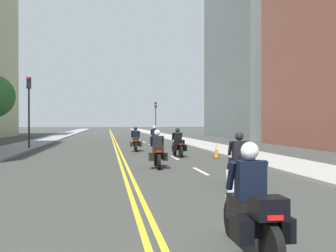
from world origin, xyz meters
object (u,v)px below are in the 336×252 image
(motorcycle_0, at_px, (252,210))
(motorcycle_3, at_px, (178,145))
(motorcycle_4, at_px, (136,141))
(motorcycle_1, at_px, (240,165))
(traffic_light_near, at_px, (29,100))
(motorcycle_5, at_px, (154,138))
(motorcycle_2, at_px, (157,152))
(traffic_cone_0, at_px, (216,151))
(traffic_light_far, at_px, (156,113))

(motorcycle_0, distance_m, motorcycle_3, 16.59)
(motorcycle_3, bearing_deg, motorcycle_4, 110.54)
(motorcycle_1, distance_m, traffic_light_near, 20.36)
(motorcycle_5, distance_m, traffic_light_near, 9.97)
(motorcycle_1, relative_size, motorcycle_2, 1.04)
(motorcycle_5, bearing_deg, traffic_cone_0, -77.38)
(motorcycle_1, bearing_deg, motorcycle_2, 110.59)
(motorcycle_0, bearing_deg, motorcycle_2, 90.22)
(motorcycle_0, xyz_separation_m, traffic_light_near, (-7.45, 23.79, 2.84))
(traffic_light_far, bearing_deg, motorcycle_0, -95.40)
(motorcycle_0, relative_size, traffic_light_far, 0.47)
(motorcycle_5, xyz_separation_m, traffic_light_far, (3.12, 24.94, 2.67))
(motorcycle_0, xyz_separation_m, motorcycle_5, (1.74, 26.43, -0.00))
(motorcycle_0, bearing_deg, motorcycle_5, 86.77)
(motorcycle_3, xyz_separation_m, traffic_light_far, (2.98, 34.89, 2.67))
(motorcycle_0, height_order, traffic_light_far, traffic_light_far)
(motorcycle_2, distance_m, motorcycle_4, 9.89)
(motorcycle_2, bearing_deg, motorcycle_5, 85.94)
(motorcycle_1, height_order, traffic_light_near, traffic_light_near)
(motorcycle_4, xyz_separation_m, traffic_light_near, (-7.30, 2.71, 2.85))
(motorcycle_2, relative_size, traffic_cone_0, 2.71)
(motorcycle_3, relative_size, motorcycle_4, 1.01)
(motorcycle_5, relative_size, traffic_cone_0, 2.86)
(motorcycle_4, distance_m, traffic_cone_0, 7.00)
(motorcycle_1, distance_m, motorcycle_2, 5.58)
(motorcycle_1, bearing_deg, motorcycle_3, 91.70)
(traffic_light_near, bearing_deg, traffic_cone_0, -37.27)
(motorcycle_0, distance_m, motorcycle_2, 11.19)
(motorcycle_1, height_order, traffic_light_far, traffic_light_far)
(motorcycle_3, xyz_separation_m, traffic_cone_0, (1.87, -1.21, -0.27))
(motorcycle_5, bearing_deg, motorcycle_3, -86.76)
(motorcycle_2, height_order, motorcycle_4, motorcycle_4)
(motorcycle_1, xyz_separation_m, traffic_light_far, (3.01, 45.46, 2.68))
(motorcycle_4, bearing_deg, motorcycle_0, -88.11)
(motorcycle_4, relative_size, traffic_cone_0, 2.70)
(motorcycle_2, distance_m, traffic_cone_0, 5.50)
(traffic_light_near, relative_size, traffic_light_far, 1.05)
(motorcycle_1, height_order, motorcycle_2, motorcycle_1)
(motorcycle_5, relative_size, traffic_light_far, 0.47)
(motorcycle_1, distance_m, traffic_cone_0, 9.56)
(motorcycle_1, distance_m, traffic_light_far, 45.64)
(motorcycle_3, height_order, traffic_light_far, traffic_light_far)
(motorcycle_3, bearing_deg, motorcycle_1, -93.45)
(motorcycle_0, xyz_separation_m, motorcycle_1, (1.85, 5.91, -0.00))
(motorcycle_3, relative_size, traffic_light_near, 0.42)
(motorcycle_3, relative_size, motorcycle_5, 0.95)
(motorcycle_0, relative_size, traffic_cone_0, 2.86)
(motorcycle_2, bearing_deg, traffic_light_far, 85.41)
(motorcycle_2, relative_size, traffic_light_far, 0.44)
(motorcycle_4, bearing_deg, traffic_light_far, 82.08)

